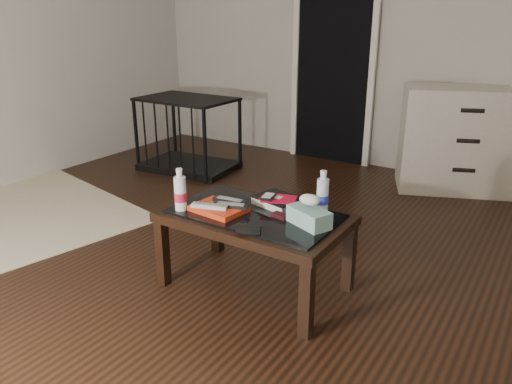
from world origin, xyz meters
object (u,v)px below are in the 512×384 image
coffee_table (255,223)px  textbook (278,201)px  water_bottle_left (180,189)px  tissue_box (309,217)px  pet_crate (189,146)px  water_bottle_right (323,192)px  dresser (473,140)px

coffee_table → textbook: bearing=73.9°
textbook → water_bottle_left: bearing=-126.5°
textbook → water_bottle_left: water_bottle_left is taller
tissue_box → pet_crate: bearing=166.6°
water_bottle_left → water_bottle_right: same height
water_bottle_left → tissue_box: bearing=15.3°
dresser → water_bottle_right: 2.26m
pet_crate → water_bottle_left: pet_crate is taller
water_bottle_left → tissue_box: 0.72m
pet_crate → textbook: (1.85, -1.41, 0.25)m
tissue_box → water_bottle_left: bearing=-141.6°
coffee_table → pet_crate: pet_crate is taller
tissue_box → textbook: bearing=173.0°
water_bottle_right → tissue_box: 0.21m
water_bottle_left → tissue_box: water_bottle_left is taller
textbook → coffee_table: bearing=-92.7°
dresser → tissue_box: bearing=-120.1°
textbook → tissue_box: size_ratio=1.09×
coffee_table → water_bottle_right: size_ratio=4.20×
water_bottle_left → water_bottle_right: bearing=30.0°
coffee_table → tissue_box: 0.34m
dresser → pet_crate: dresser is taller
water_bottle_right → pet_crate: bearing=146.8°
dresser → textbook: dresser is taller
dresser → pet_crate: bearing=177.0°
coffee_table → textbook: textbook is taller
pet_crate → dresser: bearing=13.2°
dresser → water_bottle_left: (-1.05, -2.61, 0.13)m
textbook → dresser: bearing=87.7°
coffee_table → water_bottle_right: (0.30, 0.20, 0.18)m
coffee_table → water_bottle_left: bearing=-153.5°
dresser → water_bottle_left: size_ratio=5.46×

